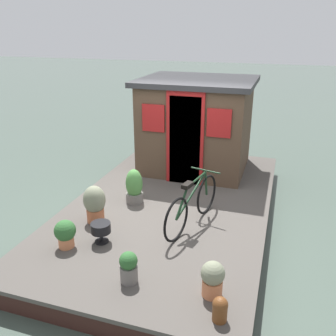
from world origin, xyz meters
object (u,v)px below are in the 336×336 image
Objects in this scene: bicycle at (192,204)px; potted_plant_thyme at (134,187)px; potted_plant_succulent at (213,278)px; potted_plant_fern at (129,267)px; potted_plant_lavender at (95,203)px; mooring_bollard at (220,309)px; potted_plant_rosemary at (65,233)px; charcoal_grill at (101,229)px; houseboat_cabin at (196,124)px.

bicycle is 1.25m from potted_plant_thyme.
potted_plant_succulent is 1.00m from potted_plant_fern.
potted_plant_lavender is (1.11, 2.08, 0.08)m from potted_plant_succulent.
bicycle is at bearing 22.84° from mooring_bollard.
potted_plant_succulent reaches higher than mooring_bollard.
potted_plant_fern reaches higher than mooring_bollard.
bicycle is 1.88m from potted_plant_rosemary.
potted_plant_rosemary is 1.01× the size of potted_plant_fern.
bicycle reaches higher than potted_plant_lavender.
potted_plant_thyme reaches higher than potted_plant_succulent.
charcoal_grill is at bearing -144.27° from potted_plant_lavender.
potted_plant_thyme is 1.01× the size of potted_plant_lavender.
potted_plant_succulent reaches higher than potted_plant_fern.
charcoal_grill is (0.26, -0.41, -0.00)m from potted_plant_rosemary.
bicycle reaches higher than potted_plant_succulent.
potted_plant_lavender is at bearing -3.12° from potted_plant_rosemary.
houseboat_cabin is 8.03× the size of mooring_bollard.
houseboat_cabin reaches higher than potted_plant_rosemary.
potted_plant_succulent reaches higher than charcoal_grill.
mooring_bollard is at bearing -162.79° from houseboat_cabin.
houseboat_cabin is at bearing 12.77° from bicycle.
potted_plant_fern is (-0.41, -1.13, -0.01)m from potted_plant_rosemary.
mooring_bollard is (-0.28, -1.15, -0.06)m from potted_plant_fern.
houseboat_cabin is at bearing -18.59° from potted_plant_lavender.
bicycle is at bearing -112.28° from potted_plant_thyme.
potted_plant_succulent is 1.81m from charcoal_grill.
bicycle is at bearing 22.72° from potted_plant_succulent.
houseboat_cabin is 4.09m from potted_plant_succulent.
houseboat_cabin is 5.66× the size of potted_plant_fern.
bicycle reaches higher than potted_plant_thyme.
potted_plant_fern is 1.42× the size of mooring_bollard.
bicycle is 3.63× the size of potted_plant_succulent.
potted_plant_lavender is at bearing 102.99° from bicycle.
potted_plant_lavender is (1.18, 1.08, 0.11)m from potted_plant_fern.
potted_plant_thyme is 1.62m from potted_plant_rosemary.
mooring_bollard is (-0.95, -1.87, -0.07)m from charcoal_grill.
potted_plant_lavender is 2.10× the size of mooring_bollard.
potted_plant_fern is 1.60m from potted_plant_lavender.
potted_plant_thyme is at bearing 162.65° from houseboat_cabin.
mooring_bollard is (-4.21, -1.30, -0.81)m from houseboat_cabin.
potted_plant_lavender reaches higher than potted_plant_succulent.
potted_plant_lavender is (-0.81, 0.32, 0.03)m from potted_plant_thyme.
potted_plant_fern is 0.67× the size of potted_plant_lavender.
potted_plant_thyme is 2.97m from mooring_bollard.
mooring_bollard is at bearing -139.92° from potted_plant_thyme.
potted_plant_rosemary is 2.38m from mooring_bollard.
potted_plant_fern is at bearing -177.72° from houseboat_cabin.
mooring_bollard is at bearing -156.68° from potted_plant_succulent.
potted_plant_thyme is at bearing 67.72° from bicycle.
potted_plant_lavender is at bearing 42.65° from potted_plant_fern.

